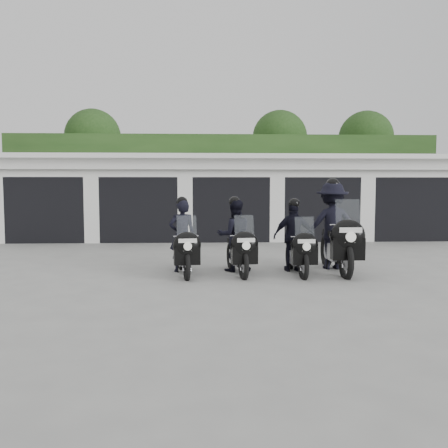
{
  "coord_description": "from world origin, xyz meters",
  "views": [
    {
      "loc": [
        -0.95,
        -10.45,
        1.87
      ],
      "look_at": [
        -0.49,
        0.02,
        1.05
      ],
      "focal_mm": 38.0,
      "sensor_mm": 36.0,
      "label": 1
    }
  ],
  "objects_px": {
    "police_bike_a": "(183,242)",
    "police_bike_c": "(295,240)",
    "police_bike_b": "(236,240)",
    "police_bike_d": "(334,230)"
  },
  "relations": [
    {
      "from": "police_bike_a",
      "to": "police_bike_b",
      "type": "xyz_separation_m",
      "value": [
        1.14,
        0.13,
        0.04
      ]
    },
    {
      "from": "police_bike_a",
      "to": "police_bike_d",
      "type": "distance_m",
      "value": 3.39
    },
    {
      "from": "police_bike_b",
      "to": "police_bike_c",
      "type": "relative_size",
      "value": 1.02
    },
    {
      "from": "police_bike_b",
      "to": "police_bike_c",
      "type": "distance_m",
      "value": 1.3
    },
    {
      "from": "police_bike_a",
      "to": "police_bike_c",
      "type": "xyz_separation_m",
      "value": [
        2.44,
        0.06,
        0.03
      ]
    },
    {
      "from": "police_bike_b",
      "to": "police_bike_d",
      "type": "bearing_deg",
      "value": -2.96
    },
    {
      "from": "police_bike_d",
      "to": "police_bike_b",
      "type": "bearing_deg",
      "value": -174.31
    },
    {
      "from": "police_bike_c",
      "to": "police_bike_d",
      "type": "bearing_deg",
      "value": 13.98
    },
    {
      "from": "police_bike_d",
      "to": "police_bike_a",
      "type": "bearing_deg",
      "value": -173.81
    },
    {
      "from": "police_bike_b",
      "to": "police_bike_a",
      "type": "bearing_deg",
      "value": 178.5
    }
  ]
}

